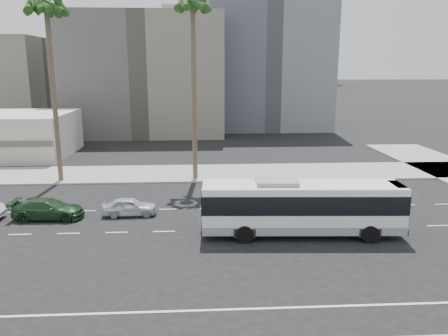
{
  "coord_description": "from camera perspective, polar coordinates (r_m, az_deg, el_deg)",
  "views": [
    {
      "loc": [
        -3.71,
        -26.61,
        10.24
      ],
      "look_at": [
        -1.93,
        4.0,
        3.2
      ],
      "focal_mm": 35.27,
      "sensor_mm": 36.0,
      "label": 1
    }
  ],
  "objects": [
    {
      "name": "ground",
      "position": [
        28.75,
        4.35,
        -7.97
      ],
      "size": [
        700.0,
        700.0,
        0.0
      ],
      "primitive_type": "plane",
      "color": "black",
      "rests_on": "ground"
    },
    {
      "name": "palm_near",
      "position": [
        40.34,
        -4.07,
        20.05
      ],
      "size": [
        5.0,
        5.0,
        16.84
      ],
      "rotation": [
        0.0,
        0.0,
        -0.05
      ],
      "color": "brown",
      "rests_on": "ground"
    },
    {
      "name": "midrise_gray_center",
      "position": [
        79.52,
        5.32,
        14.87
      ],
      "size": [
        20.0,
        20.0,
        26.0
      ],
      "primitive_type": "cube",
      "color": "slate",
      "rests_on": "ground"
    },
    {
      "name": "highrise_far",
      "position": [
        296.6,
        11.55,
        16.51
      ],
      "size": [
        22.0,
        22.0,
        60.0
      ],
      "primitive_type": "cube",
      "color": "#585C67",
      "rests_on": "ground"
    },
    {
      "name": "city_bus",
      "position": [
        27.7,
        10.04,
        -4.89
      ],
      "size": [
        12.42,
        3.42,
        3.53
      ],
      "rotation": [
        0.0,
        0.0,
        -0.06
      ],
      "color": "white",
      "rests_on": "ground"
    },
    {
      "name": "highrise_right",
      "position": [
        262.36,
        7.78,
        18.24
      ],
      "size": [
        26.0,
        26.0,
        70.0
      ],
      "primitive_type": "cube",
      "color": "#585C67",
      "rests_on": "ground"
    },
    {
      "name": "civic_tower",
      "position": [
        278.09,
        -3.13,
        18.82
      ],
      "size": [
        42.0,
        42.0,
        129.0
      ],
      "color": "beige",
      "rests_on": "ground"
    },
    {
      "name": "car_b",
      "position": [
        32.79,
        -21.82,
        -4.95
      ],
      "size": [
        2.15,
        4.88,
        1.39
      ],
      "primitive_type": "imported",
      "rotation": [
        0.0,
        0.0,
        1.53
      ],
      "color": "#1C3F21",
      "rests_on": "ground"
    },
    {
      "name": "midrise_beige_west",
      "position": [
        72.1,
        -10.15,
        11.75
      ],
      "size": [
        24.0,
        18.0,
        18.0
      ],
      "primitive_type": "cube",
      "color": "#5F5C57",
      "rests_on": "ground"
    },
    {
      "name": "palm_mid",
      "position": [
        42.05,
        -22.01,
        18.48
      ],
      "size": [
        5.38,
        5.38,
        16.62
      ],
      "rotation": [
        0.0,
        0.0,
        -0.32
      ],
      "color": "brown",
      "rests_on": "ground"
    },
    {
      "name": "sidewalk_north",
      "position": [
        43.48,
        1.66,
        -0.59
      ],
      "size": [
        120.0,
        7.0,
        0.15
      ],
      "primitive_type": "cube",
      "color": "gray",
      "rests_on": "ground"
    },
    {
      "name": "car_a",
      "position": [
        31.87,
        -12.13,
        -4.89
      ],
      "size": [
        1.65,
        3.82,
        1.29
      ],
      "primitive_type": "imported",
      "rotation": [
        0.0,
        0.0,
        1.61
      ],
      "color": "silver",
      "rests_on": "ground"
    }
  ]
}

